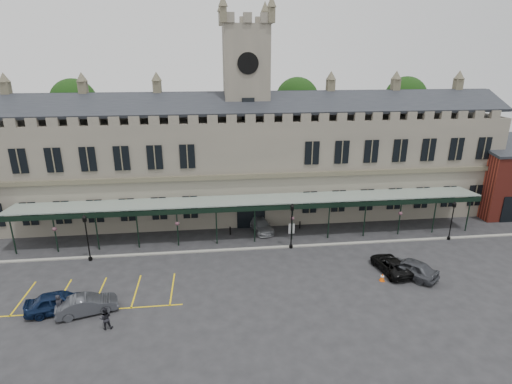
{
  "coord_description": "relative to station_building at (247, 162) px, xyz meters",
  "views": [
    {
      "loc": [
        -4.32,
        -31.05,
        18.83
      ],
      "look_at": [
        0.0,
        6.0,
        6.0
      ],
      "focal_mm": 28.0,
      "sensor_mm": 36.0,
      "label": 1
    }
  ],
  "objects": [
    {
      "name": "tree_behind_right",
      "position": [
        24.0,
        9.09,
        6.35
      ],
      "size": [
        6.0,
        6.0,
        16.0
      ],
      "color": "#332314",
      "rests_on": "ground"
    },
    {
      "name": "lamp_post_left",
      "position": [
        -16.27,
        -10.95,
        -3.63
      ],
      "size": [
        0.45,
        0.45,
        4.79
      ],
      "color": "black",
      "rests_on": "ground"
    },
    {
      "name": "sign_board",
      "position": [
        4.3,
        -7.17,
        -5.89
      ],
      "size": [
        0.7,
        0.08,
        1.19
      ],
      "rotation": [
        0.0,
        0.0,
        -0.05
      ],
      "color": "black",
      "rests_on": "ground"
    },
    {
      "name": "car_taxi",
      "position": [
        1.0,
        -5.91,
        -5.79
      ],
      "size": [
        2.92,
        4.97,
        1.35
      ],
      "primitive_type": "imported",
      "rotation": [
        0.0,
        0.0,
        0.23
      ],
      "color": "gray",
      "rests_on": "ground"
    },
    {
      "name": "lamp_post_mid",
      "position": [
        3.54,
        -10.6,
        -3.56
      ],
      "size": [
        0.46,
        0.46,
        4.9
      ],
      "color": "black",
      "rests_on": "ground"
    },
    {
      "name": "lamp_post_right",
      "position": [
        20.83,
        -10.64,
        -3.85
      ],
      "size": [
        0.42,
        0.42,
        4.42
      ],
      "color": "black",
      "rests_on": "ground"
    },
    {
      "name": "car_left_a",
      "position": [
        -16.37,
        -19.08,
        -5.65
      ],
      "size": [
        5.13,
        2.93,
        1.64
      ],
      "primitive_type": "imported",
      "rotation": [
        0.0,
        0.0,
        1.79
      ],
      "color": "#0C1935",
      "rests_on": "ground"
    },
    {
      "name": "parking_markings",
      "position": [
        -14.0,
        -17.41,
        -6.47
      ],
      "size": [
        16.0,
        6.0,
        0.01
      ],
      "primitive_type": null,
      "color": "gold",
      "rests_on": "ground"
    },
    {
      "name": "canopy",
      "position": [
        0.0,
        -8.45,
        -4.06
      ],
      "size": [
        50.0,
        4.1,
        4.3
      ],
      "color": "#8C9E93",
      "rests_on": "ground"
    },
    {
      "name": "car_van",
      "position": [
        11.72,
        -16.28,
        -5.81
      ],
      "size": [
        2.8,
        4.98,
        1.31
      ],
      "primitive_type": "imported",
      "rotation": [
        0.0,
        0.0,
        3.28
      ],
      "color": "black",
      "rests_on": "ground"
    },
    {
      "name": "tree_behind_left",
      "position": [
        -22.0,
        9.09,
        6.35
      ],
      "size": [
        6.0,
        6.0,
        16.0
      ],
      "color": "#332314",
      "rests_on": "ground"
    },
    {
      "name": "person_a",
      "position": [
        -16.02,
        -19.88,
        -5.52
      ],
      "size": [
        0.72,
        0.82,
        1.9
      ],
      "primitive_type": "imported",
      "rotation": [
        0.0,
        0.0,
        1.09
      ],
      "color": "black",
      "rests_on": "ground"
    },
    {
      "name": "bollard_left",
      "position": [
        -2.49,
        -6.69,
        -6.0
      ],
      "size": [
        0.17,
        0.17,
        0.93
      ],
      "primitive_type": "cylinder",
      "color": "black",
      "rests_on": "ground"
    },
    {
      "name": "tree_behind_mid",
      "position": [
        8.0,
        9.09,
        6.35
      ],
      "size": [
        6.0,
        6.0,
        16.0
      ],
      "color": "#332314",
      "rests_on": "ground"
    },
    {
      "name": "car_right_a",
      "position": [
        13.0,
        -17.23,
        -5.63
      ],
      "size": [
        4.61,
        5.04,
        1.67
      ],
      "primitive_type": "imported",
      "rotation": [
        0.0,
        0.0,
        3.82
      ],
      "color": "#383B40",
      "rests_on": "ground"
    },
    {
      "name": "ground",
      "position": [
        0.0,
        -15.91,
        -6.47
      ],
      "size": [
        140.0,
        140.0,
        0.0
      ],
      "primitive_type": "plane",
      "color": "black"
    },
    {
      "name": "car_left_b",
      "position": [
        -14.17,
        -19.57,
        -5.73
      ],
      "size": [
        4.71,
        2.7,
        1.47
      ],
      "primitive_type": "imported",
      "rotation": [
        0.0,
        0.0,
        1.84
      ],
      "color": "#383B40",
      "rests_on": "ground"
    },
    {
      "name": "kerb",
      "position": [
        0.0,
        -10.41,
        -6.41
      ],
      "size": [
        60.0,
        0.4,
        0.12
      ],
      "primitive_type": "cube",
      "color": "gray",
      "rests_on": "ground"
    },
    {
      "name": "person_b",
      "position": [
        -12.3,
        -21.67,
        -5.59
      ],
      "size": [
        0.95,
        0.8,
        1.76
      ],
      "primitive_type": "imported",
      "rotation": [
        0.0,
        0.0,
        3.3
      ],
      "color": "black",
      "rests_on": "ground"
    },
    {
      "name": "traffic_cone",
      "position": [
        10.26,
        -17.78,
        -6.12
      ],
      "size": [
        0.44,
        0.44,
        0.7
      ],
      "rotation": [
        0.0,
        0.0,
        0.42
      ],
      "color": "#F05407",
      "rests_on": "ground"
    },
    {
      "name": "bollard_right",
      "position": [
        5.53,
        -5.92,
        -6.04
      ],
      "size": [
        0.15,
        0.15,
        0.85
      ],
      "primitive_type": "cylinder",
      "color": "black",
      "rests_on": "ground"
    },
    {
      "name": "clock_tower",
      "position": [
        0.0,
        0.09,
        6.64
      ],
      "size": [
        5.6,
        5.6,
        24.8
      ],
      "color": "#656054",
      "rests_on": "ground"
    },
    {
      "name": "station_building",
      "position": [
        0.0,
        0.0,
        0.0
      ],
      "size": [
        60.0,
        10.36,
        17.3
      ],
      "color": "#656054",
      "rests_on": "ground"
    }
  ]
}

